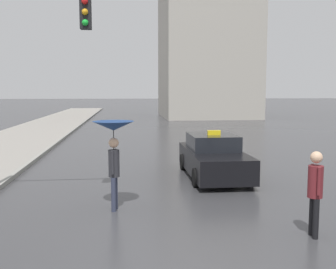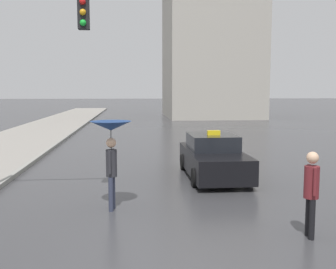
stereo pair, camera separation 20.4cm
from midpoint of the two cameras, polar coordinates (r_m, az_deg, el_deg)
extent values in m
plane|color=#38383A|center=(7.06, 0.99, -18.71)|extent=(300.00, 300.00, 0.00)
cube|color=black|center=(13.77, 6.20, -3.88)|extent=(1.80, 4.41, 0.78)
cube|color=black|center=(13.89, 6.04, -1.05)|extent=(1.58, 1.99, 0.53)
cylinder|color=black|center=(12.74, 11.29, -5.97)|extent=(0.20, 0.60, 0.60)
cylinder|color=black|center=(12.35, 3.65, -6.26)|extent=(0.20, 0.60, 0.60)
cylinder|color=black|center=(15.33, 8.22, -3.84)|extent=(0.20, 0.60, 0.60)
cylinder|color=black|center=(14.99, 1.86, -4.00)|extent=(0.20, 0.60, 0.60)
cube|color=yellow|center=(13.63, 6.25, 0.26)|extent=(0.44, 0.16, 0.16)
cylinder|color=#2D3347|center=(9.96, -8.50, -8.62)|extent=(0.14, 0.14, 0.86)
cylinder|color=#2D3347|center=(10.17, -8.23, -8.31)|extent=(0.14, 0.14, 0.86)
cylinder|color=#28282D|center=(9.90, -8.43, -4.16)|extent=(0.32, 0.32, 0.68)
sphere|color=#DBAD89|center=(9.82, -8.48, -1.20)|extent=(0.25, 0.25, 0.25)
cylinder|color=#28282D|center=(9.72, -8.66, -4.05)|extent=(0.08, 0.08, 0.58)
cylinder|color=#28282D|center=(10.06, -8.22, -3.69)|extent=(0.08, 0.08, 0.58)
cone|color=navy|center=(9.77, -8.52, 1.24)|extent=(1.02, 1.02, 0.23)
cylinder|color=black|center=(9.81, -8.49, -0.78)|extent=(0.02, 0.02, 0.70)
cube|color=#BFB28C|center=(10.31, -8.33, -7.86)|extent=(0.13, 0.19, 0.28)
cylinder|color=black|center=(8.81, 19.53, -11.01)|extent=(0.13, 0.13, 0.83)
cylinder|color=black|center=(8.62, 20.02, -11.43)|extent=(0.13, 0.13, 0.83)
cylinder|color=maroon|center=(8.53, 19.96, -6.45)|extent=(0.33, 0.33, 0.66)
sphere|color=#DBAD89|center=(8.43, 20.09, -3.13)|extent=(0.24, 0.24, 0.24)
cylinder|color=maroon|center=(8.69, 19.55, -5.86)|extent=(0.08, 0.08, 0.56)
cylinder|color=maroon|center=(8.34, 20.41, -6.39)|extent=(0.08, 0.08, 0.56)
cube|color=black|center=(10.61, -12.44, 16.83)|extent=(0.28, 0.28, 0.80)
sphere|color=red|center=(10.50, -12.57, 18.38)|extent=(0.16, 0.16, 0.16)
sphere|color=orange|center=(10.45, -12.54, 16.99)|extent=(0.16, 0.16, 0.16)
sphere|color=green|center=(10.41, -12.50, 15.58)|extent=(0.16, 0.16, 0.16)
camera|label=1|loc=(0.10, -90.41, -0.05)|focal=42.00mm
camera|label=2|loc=(0.10, 89.59, 0.05)|focal=42.00mm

